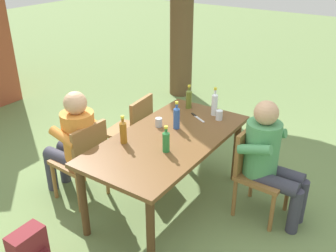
% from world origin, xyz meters
% --- Properties ---
extents(ground_plane, '(24.00, 24.00, 0.00)m').
position_xyz_m(ground_plane, '(0.00, 0.00, 0.00)').
color(ground_plane, '#6B844C').
extents(dining_table, '(1.73, 0.89, 0.77)m').
position_xyz_m(dining_table, '(0.00, 0.00, 0.67)').
color(dining_table, brown).
rests_on(dining_table, ground_plane).
extents(chair_far_left, '(0.46, 0.46, 0.87)m').
position_xyz_m(chair_far_left, '(-0.39, 0.75, 0.49)').
color(chair_far_left, olive).
rests_on(chair_far_left, ground_plane).
extents(chair_near_right, '(0.46, 0.46, 0.87)m').
position_xyz_m(chair_near_right, '(0.39, -0.75, 0.49)').
color(chair_near_right, olive).
rests_on(chair_near_right, ground_plane).
extents(chair_far_right, '(0.48, 0.48, 0.87)m').
position_xyz_m(chair_far_right, '(0.40, 0.75, 0.49)').
color(chair_far_right, olive).
rests_on(chair_far_right, ground_plane).
extents(person_in_white_shirt, '(0.47, 0.61, 1.18)m').
position_xyz_m(person_in_white_shirt, '(-0.39, 0.86, 0.66)').
color(person_in_white_shirt, orange).
rests_on(person_in_white_shirt, ground_plane).
extents(person_in_plaid_shirt, '(0.47, 0.61, 1.18)m').
position_xyz_m(person_in_plaid_shirt, '(0.39, -0.86, 0.66)').
color(person_in_plaid_shirt, '#4C935B').
rests_on(person_in_plaid_shirt, ground_plane).
extents(bottle_green, '(0.06, 0.06, 0.24)m').
position_xyz_m(bottle_green, '(-0.22, -0.13, 0.87)').
color(bottle_green, '#287A38').
rests_on(bottle_green, dining_table).
extents(bottle_olive, '(0.06, 0.06, 0.27)m').
position_xyz_m(bottle_olive, '(0.70, 0.20, 0.88)').
color(bottle_olive, '#566623').
rests_on(bottle_olive, dining_table).
extents(bottle_clear, '(0.06, 0.06, 0.31)m').
position_xyz_m(bottle_clear, '(0.70, -0.12, 0.90)').
color(bottle_clear, white).
rests_on(bottle_clear, dining_table).
extents(bottle_amber, '(0.06, 0.06, 0.27)m').
position_xyz_m(bottle_amber, '(-0.31, 0.28, 0.88)').
color(bottle_amber, '#996019').
rests_on(bottle_amber, dining_table).
extents(bottle_blue, '(0.06, 0.06, 0.28)m').
position_xyz_m(bottle_blue, '(0.21, 0.04, 0.89)').
color(bottle_blue, '#2D56A3').
rests_on(bottle_blue, dining_table).
extents(cup_steel, '(0.07, 0.07, 0.09)m').
position_xyz_m(cup_steel, '(0.14, 0.21, 0.81)').
color(cup_steel, '#B2B7BC').
rests_on(cup_steel, dining_table).
extents(cup_glass, '(0.07, 0.07, 0.10)m').
position_xyz_m(cup_glass, '(0.62, -0.21, 0.82)').
color(cup_glass, silver).
rests_on(cup_glass, dining_table).
extents(table_knife, '(0.13, 0.22, 0.01)m').
position_xyz_m(table_knife, '(0.54, 0.00, 0.77)').
color(table_knife, silver).
rests_on(table_knife, dining_table).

